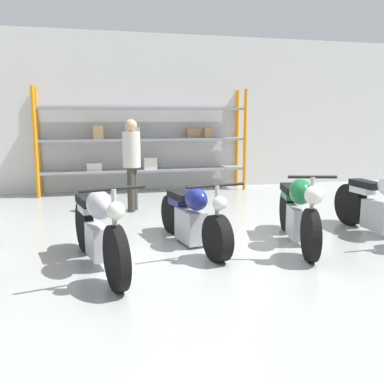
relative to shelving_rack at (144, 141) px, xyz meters
The scene contains 8 objects.
ground_plane 4.80m from the shelving_rack, 89.06° to the right, with size 30.00×30.00×0.00m, color #9EA3A0.
back_wall 0.73m from the shelving_rack, 78.21° to the left, with size 30.00×0.08×3.60m.
shelving_rack is the anchor object (origin of this frame).
motorcycle_silver 5.19m from the shelving_rack, 103.45° to the right, with size 0.74×2.07×1.03m.
motorcycle_blue 4.45m from the shelving_rack, 89.41° to the right, with size 0.75×2.00×0.93m.
motorcycle_green 4.95m from the shelving_rack, 72.99° to the right, with size 0.76×2.02×1.03m.
motorcycle_white 5.46m from the shelving_rack, 58.88° to the right, with size 0.61×2.13×1.02m.
person_browsing 2.11m from the shelving_rack, 103.88° to the right, with size 0.42×0.42×1.66m.
Camera 1 is at (-1.36, -5.13, 1.69)m, focal length 40.00 mm.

